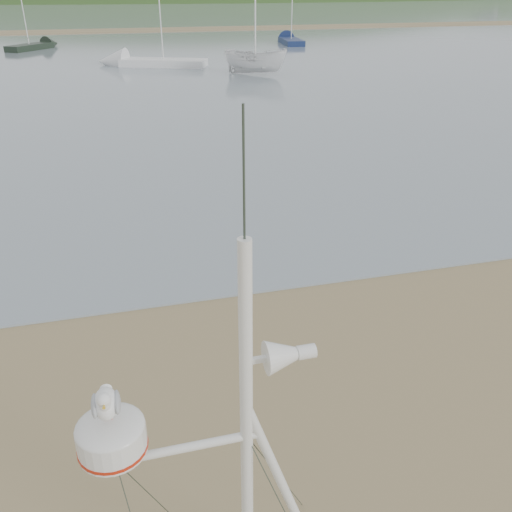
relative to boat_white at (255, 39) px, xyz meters
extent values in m
plane|color=olive|center=(-9.81, -31.16, -2.19)|extent=(560.00, 560.00, 0.00)
cube|color=gray|center=(-9.81, 100.84, -2.17)|extent=(560.00, 256.00, 0.04)
cube|color=olive|center=(-9.81, 38.84, -2.12)|extent=(560.00, 7.00, 0.07)
ellipsoid|color=#213A18|center=(30.19, 203.84, -24.19)|extent=(400.00, 180.00, 80.00)
ellipsoid|color=#213A18|center=(170.19, 203.84, -17.59)|extent=(300.00, 135.00, 56.00)
cylinder|color=silver|center=(-8.78, -32.96, -0.19)|extent=(0.10, 0.10, 4.01)
cylinder|color=silver|center=(-8.36, -32.96, -0.89)|extent=(0.93, 0.08, 2.63)
cylinder|color=silver|center=(-9.33, -32.96, 0.12)|extent=(1.30, 0.07, 0.07)
cylinder|color=#2D382D|center=(-8.78, -32.96, 2.22)|extent=(0.02, 0.02, 0.90)
cube|color=silver|center=(-9.79, -32.96, 0.19)|extent=(0.16, 0.16, 0.09)
cylinder|color=silver|center=(-9.79, -32.96, 0.35)|extent=(0.50, 0.50, 0.22)
cylinder|color=#B7210D|center=(-9.79, -32.96, 0.27)|extent=(0.51, 0.51, 0.03)
ellipsoid|color=silver|center=(-9.79, -32.96, 0.46)|extent=(0.50, 0.50, 0.14)
cone|color=silver|center=(-8.50, -32.96, 0.84)|extent=(0.26, 0.26, 0.26)
cylinder|color=silver|center=(-8.32, -32.96, 0.84)|extent=(0.14, 0.11, 0.11)
cube|color=silver|center=(-8.68, -32.96, 0.84)|extent=(0.20, 0.04, 0.04)
cylinder|color=tan|center=(-9.81, -32.96, 0.56)|extent=(0.01, 0.01, 0.07)
cylinder|color=tan|center=(-9.76, -32.96, 0.56)|extent=(0.01, 0.01, 0.07)
ellipsoid|color=white|center=(-9.79, -32.96, 0.68)|extent=(0.17, 0.27, 0.20)
ellipsoid|color=#9CA0A3|center=(-9.86, -32.97, 0.68)|extent=(0.05, 0.22, 0.13)
ellipsoid|color=#9CA0A3|center=(-9.71, -32.97, 0.68)|extent=(0.05, 0.22, 0.13)
cone|color=white|center=(-9.79, -32.82, 0.66)|extent=(0.09, 0.08, 0.09)
ellipsoid|color=white|center=(-9.79, -33.06, 0.76)|extent=(0.08, 0.08, 0.12)
sphere|color=white|center=(-9.79, -33.09, 0.82)|extent=(0.10, 0.10, 0.10)
cone|color=gold|center=(-9.79, -33.14, 0.81)|extent=(0.02, 0.05, 0.02)
imported|color=silver|center=(0.00, 0.00, 0.00)|extent=(2.28, 2.27, 4.30)
cube|color=#15234B|center=(8.37, 17.94, -1.90)|extent=(2.30, 5.44, 0.50)
cone|color=#15234B|center=(8.77, 21.29, -1.90)|extent=(1.89, 2.03, 1.69)
cylinder|color=silver|center=(8.37, 17.94, 1.25)|extent=(0.08, 0.08, 5.80)
cube|color=black|center=(-15.86, 19.07, -1.90)|extent=(3.93, 4.62, 0.50)
cone|color=black|center=(-14.11, 21.47, -1.90)|extent=(2.15, 2.18, 1.48)
cylinder|color=silver|center=(-15.86, 19.07, 0.90)|extent=(0.08, 0.08, 5.10)
cube|color=silver|center=(-5.42, 5.39, -1.90)|extent=(6.37, 4.19, 0.50)
cone|color=silver|center=(-9.00, 6.92, -1.90)|extent=(2.73, 2.63, 1.95)
cylinder|color=silver|center=(-5.42, 5.39, 1.70)|extent=(0.08, 0.08, 6.71)
camera|label=1|loc=(-9.52, -36.02, 3.29)|focal=38.00mm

